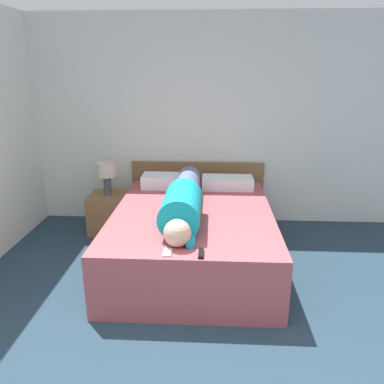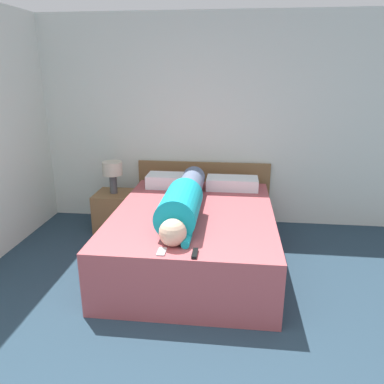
{
  "view_description": "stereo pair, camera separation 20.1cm",
  "coord_description": "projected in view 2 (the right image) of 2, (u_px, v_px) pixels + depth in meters",
  "views": [
    {
      "loc": [
        0.25,
        -1.33,
        1.93
      ],
      "look_at": [
        0.06,
        2.05,
        0.83
      ],
      "focal_mm": 35.0,
      "sensor_mm": 36.0,
      "label": 1
    },
    {
      "loc": [
        0.45,
        -1.31,
        1.93
      ],
      "look_at": [
        0.06,
        2.05,
        0.83
      ],
      "focal_mm": 35.0,
      "sensor_mm": 36.0,
      "label": 2
    }
  ],
  "objects": [
    {
      "name": "headboard",
      "position": [
        203.0,
        192.0,
        4.94
      ],
      "size": [
        1.71,
        0.04,
        0.8
      ],
      "color": "brown",
      "rests_on": "ground_plane"
    },
    {
      "name": "nightstand",
      "position": [
        115.0,
        211.0,
        4.73
      ],
      "size": [
        0.46,
        0.46,
        0.48
      ],
      "color": "brown",
      "rests_on": "ground_plane"
    },
    {
      "name": "pillow_near_headboard",
      "position": [
        174.0,
        181.0,
        4.54
      ],
      "size": [
        0.64,
        0.31,
        0.15
      ],
      "color": "white",
      "rests_on": "bed"
    },
    {
      "name": "wall_back",
      "position": [
        199.0,
        123.0,
        4.74
      ],
      "size": [
        5.24,
        0.06,
        2.6
      ],
      "color": "silver",
      "rests_on": "ground_plane"
    },
    {
      "name": "pillow_second",
      "position": [
        232.0,
        183.0,
        4.47
      ],
      "size": [
        0.61,
        0.31,
        0.14
      ],
      "color": "white",
      "rests_on": "bed"
    },
    {
      "name": "bed",
      "position": [
        194.0,
        237.0,
        3.88
      ],
      "size": [
        1.59,
        2.09,
        0.58
      ],
      "color": "#A84C51",
      "rests_on": "ground_plane"
    },
    {
      "name": "cell_phone",
      "position": [
        162.0,
        252.0,
        2.92
      ],
      "size": [
        0.06,
        0.13,
        0.01
      ],
      "color": "#B2B7BC",
      "rests_on": "bed"
    },
    {
      "name": "person_lying",
      "position": [
        184.0,
        200.0,
        3.62
      ],
      "size": [
        0.36,
        1.71,
        0.36
      ],
      "color": "#DBB293",
      "rests_on": "bed"
    },
    {
      "name": "table_lamp",
      "position": [
        112.0,
        171.0,
        4.57
      ],
      "size": [
        0.24,
        0.24,
        0.4
      ],
      "color": "#4C4C51",
      "rests_on": "nightstand"
    },
    {
      "name": "tv_remote",
      "position": [
        195.0,
        253.0,
        2.87
      ],
      "size": [
        0.04,
        0.15,
        0.02
      ],
      "color": "black",
      "rests_on": "bed"
    }
  ]
}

